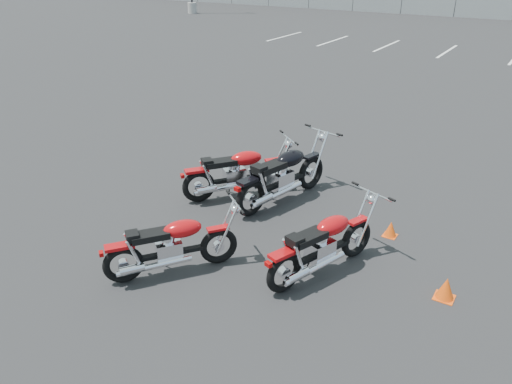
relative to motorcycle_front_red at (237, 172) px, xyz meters
The scene contains 8 objects.
ground 1.66m from the motorcycle_front_red, 62.22° to the right, with size 120.00×120.00×0.00m, color black.
motorcycle_front_red is the anchor object (origin of this frame).
motorcycle_second_black 0.91m from the motorcycle_front_red, 16.98° to the left, with size 1.10×2.41×1.19m.
motorcycle_third_red 2.74m from the motorcycle_front_red, 76.43° to the right, with size 1.58×1.88×1.02m.
motorcycle_rear_red 2.93m from the motorcycle_front_red, 30.70° to the right, with size 1.17×2.13×1.06m.
training_cone_near 3.07m from the motorcycle_front_red, ahead, with size 0.22×0.22×0.27m.
training_cone_far 4.40m from the motorcycle_front_red, 15.13° to the right, with size 0.27×0.27×0.32m.
parking_line_stripes 18.69m from the motorcycle_front_red, 95.41° to the left, with size 15.12×4.00×0.01m.
Camera 1 is at (4.24, -5.87, 4.32)m, focal length 35.00 mm.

